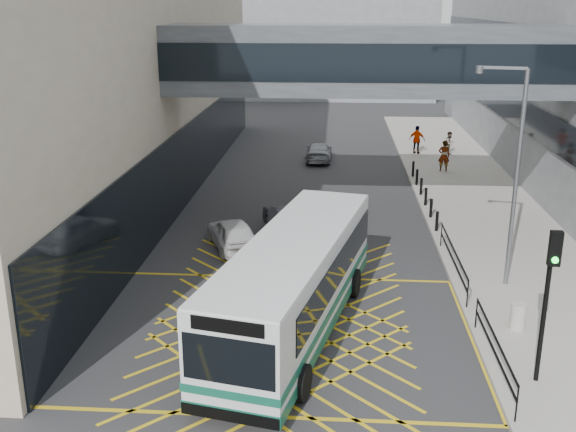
% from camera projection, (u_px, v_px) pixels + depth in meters
% --- Properties ---
extents(ground, '(120.00, 120.00, 0.00)m').
position_uv_depth(ground, '(279.00, 333.00, 21.14)').
color(ground, '#333335').
extents(building_far, '(28.00, 16.00, 18.00)m').
position_uv_depth(building_far, '(305.00, 12.00, 75.63)').
color(building_far, gray).
rests_on(building_far, ground).
extents(skybridge, '(20.00, 4.10, 3.00)m').
position_uv_depth(skybridge, '(367.00, 59.00, 30.09)').
color(skybridge, '#474C51').
rests_on(skybridge, ground).
extents(pavement, '(6.00, 54.00, 0.16)m').
position_uv_depth(pavement, '(477.00, 202.00, 34.77)').
color(pavement, '#A49F96').
rests_on(pavement, ground).
extents(box_junction, '(12.00, 9.00, 0.01)m').
position_uv_depth(box_junction, '(279.00, 333.00, 21.14)').
color(box_junction, gold).
rests_on(box_junction, ground).
extents(bus, '(4.94, 11.41, 3.12)m').
position_uv_depth(bus, '(296.00, 281.00, 20.84)').
color(bus, silver).
rests_on(bus, ground).
extents(car_white, '(3.27, 4.63, 1.36)m').
position_uv_depth(car_white, '(233.00, 233.00, 28.22)').
color(car_white, silver).
rests_on(car_white, ground).
extents(car_dark, '(3.33, 5.08, 1.48)m').
position_uv_depth(car_dark, '(291.00, 221.00, 29.59)').
color(car_dark, black).
rests_on(car_dark, ground).
extents(car_silver, '(1.78, 4.08, 1.26)m').
position_uv_depth(car_silver, '(319.00, 151.00, 44.18)').
color(car_silver, '#919499').
rests_on(car_silver, ground).
extents(traffic_light, '(0.31, 0.50, 4.33)m').
position_uv_depth(traffic_light, '(549.00, 286.00, 17.25)').
color(traffic_light, black).
rests_on(traffic_light, pavement).
extents(street_lamp, '(1.75, 0.58, 7.73)m').
position_uv_depth(street_lamp, '(512.00, 165.00, 23.19)').
color(street_lamp, slate).
rests_on(street_lamp, pavement).
extents(litter_bin, '(0.49, 0.49, 0.84)m').
position_uv_depth(litter_bin, '(518.00, 316.00, 20.95)').
color(litter_bin, '#ADA89E').
rests_on(litter_bin, pavement).
extents(kerb_railings, '(0.05, 12.54, 1.00)m').
position_uv_depth(kerb_railings, '(469.00, 290.00, 22.15)').
color(kerb_railings, black).
rests_on(kerb_railings, pavement).
extents(bollards, '(0.14, 10.14, 0.90)m').
position_uv_depth(bollards, '(423.00, 191.00, 34.80)').
color(bollards, black).
rests_on(bollards, pavement).
extents(pedestrian_a, '(0.77, 0.56, 1.88)m').
position_uv_depth(pedestrian_a, '(444.00, 156.00, 40.65)').
color(pedestrian_a, gray).
rests_on(pedestrian_a, pavement).
extents(pedestrian_b, '(0.88, 0.81, 1.56)m').
position_uv_depth(pedestrian_b, '(450.00, 143.00, 45.09)').
color(pedestrian_b, gray).
rests_on(pedestrian_b, pavement).
extents(pedestrian_c, '(1.23, 0.91, 1.88)m').
position_uv_depth(pedestrian_c, '(417.00, 140.00, 45.39)').
color(pedestrian_c, gray).
rests_on(pedestrian_c, pavement).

